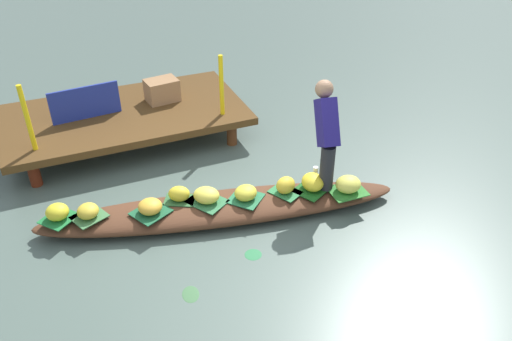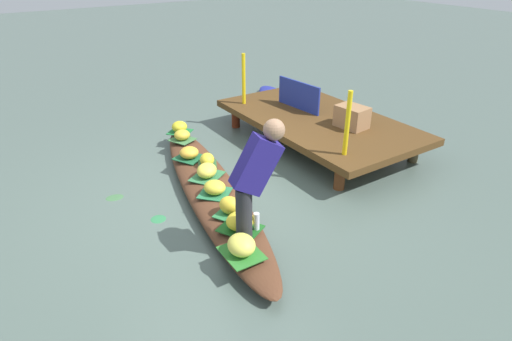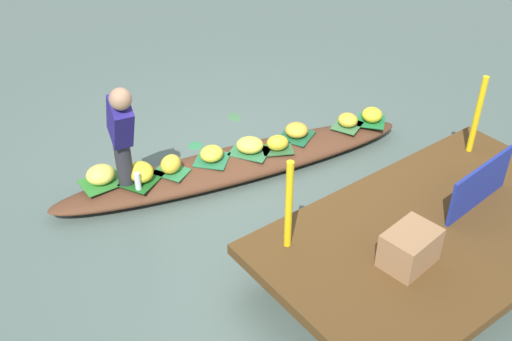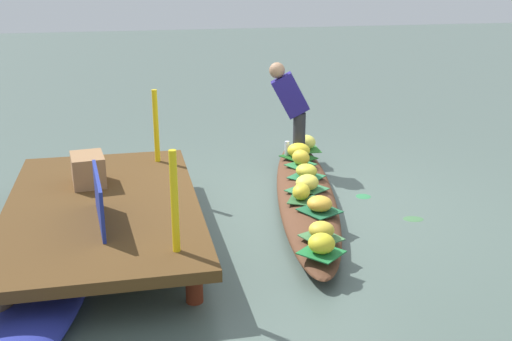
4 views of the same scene
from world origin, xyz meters
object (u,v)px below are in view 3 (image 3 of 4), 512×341
banana_bunch_7 (250,145)px  banana_bunch_8 (372,115)px  banana_bunch_2 (348,120)px  banana_bunch_6 (141,172)px  banana_bunch_3 (212,154)px  vendor_person (121,130)px  banana_bunch_0 (278,143)px  market_banner (480,185)px  water_bottle (138,182)px  vendor_boat (237,164)px  banana_bunch_4 (101,175)px  banana_bunch_5 (297,130)px  banana_bunch_1 (171,164)px  produce_crate (410,248)px

banana_bunch_7 → banana_bunch_8: banana_bunch_8 is taller
banana_bunch_2 → banana_bunch_6: bearing=-11.1°
banana_bunch_3 → vendor_person: bearing=-3.3°
banana_bunch_0 → banana_bunch_7: size_ratio=0.82×
banana_bunch_8 → vendor_person: 2.97m
vendor_person → market_banner: size_ratio=1.32×
water_bottle → banana_bunch_7: bearing=175.0°
banana_bunch_6 → banana_bunch_8: (-2.70, 0.57, -0.01)m
banana_bunch_8 → banana_bunch_2: bearing=-17.8°
banana_bunch_3 → market_banner: (-1.35, 2.28, 0.34)m
vendor_boat → banana_bunch_4: bearing=-4.4°
banana_bunch_6 → banana_bunch_8: bearing=168.2°
vendor_boat → banana_bunch_5: 0.79m
banana_bunch_1 → banana_bunch_2: (-2.10, 0.41, -0.02)m
banana_bunch_0 → vendor_boat: bearing=-22.8°
banana_bunch_1 → vendor_person: 0.76m
banana_bunch_5 → market_banner: (-0.33, 2.11, 0.34)m
banana_bunch_7 → market_banner: market_banner is taller
water_bottle → produce_crate: (-1.16, 2.42, 0.26)m
vendor_person → water_bottle: 0.59m
banana_bunch_5 → banana_bunch_8: bearing=163.3°
vendor_boat → water_bottle: (1.14, -0.08, 0.21)m
market_banner → banana_bunch_0: bearing=-76.9°
banana_bunch_4 → banana_bunch_2: bearing=166.3°
banana_bunch_5 → banana_bunch_0: bearing=15.0°
banana_bunch_8 → vendor_person: vendor_person is taller
banana_bunch_0 → vendor_person: vendor_person is taller
banana_bunch_4 → banana_bunch_8: size_ratio=1.23×
vendor_boat → banana_bunch_2: 1.41m
banana_bunch_0 → banana_bunch_1: (1.14, -0.32, 0.01)m
banana_bunch_3 → banana_bunch_8: banana_bunch_8 is taller
banana_bunch_1 → banana_bunch_6: 0.32m
vendor_person → produce_crate: bearing=116.3°
banana_bunch_7 → banana_bunch_2: bearing=169.3°
produce_crate → vendor_person: bearing=-63.7°
banana_bunch_8 → produce_crate: (1.65, 1.98, 0.27)m
banana_bunch_0 → market_banner: (-0.67, 2.02, 0.33)m
banana_bunch_7 → produce_crate: (0.13, 2.31, 0.27)m
vendor_boat → produce_crate: bearing=102.7°
banana_bunch_2 → banana_bunch_5: bearing=-16.2°
banana_bunch_3 → water_bottle: bearing=0.3°
banana_bunch_1 → banana_bunch_6: (0.31, -0.06, -0.00)m
banana_bunch_3 → banana_bunch_4: banana_bunch_4 is taller
vendor_boat → banana_bunch_8: bearing=-179.9°
banana_bunch_3 → water_bottle: 0.87m
banana_bunch_4 → banana_bunch_3: bearing=163.8°
banana_bunch_4 → market_banner: market_banner is taller
banana_bunch_3 → banana_bunch_2: bearing=168.0°
banana_bunch_6 → banana_bunch_8: size_ratio=1.23×
banana_bunch_8 → water_bottle: size_ratio=1.21×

